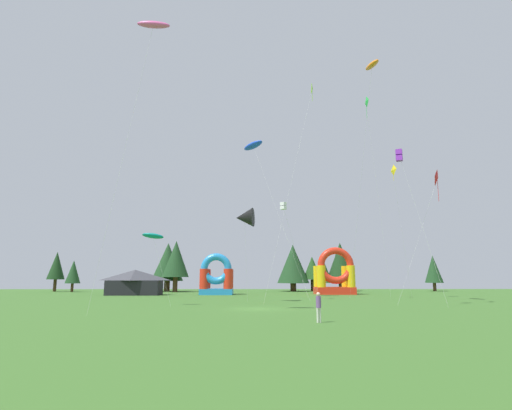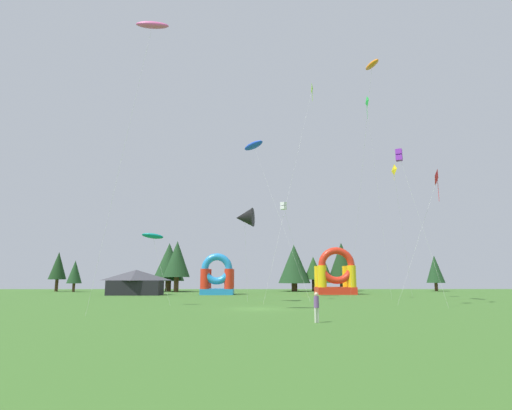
{
  "view_description": "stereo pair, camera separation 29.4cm",
  "coord_description": "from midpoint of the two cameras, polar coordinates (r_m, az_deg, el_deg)",
  "views": [
    {
      "loc": [
        -0.65,
        -36.51,
        2.72
      ],
      "look_at": [
        0.0,
        10.67,
        11.01
      ],
      "focal_mm": 28.84,
      "sensor_mm": 36.0,
      "label": 1
    },
    {
      "loc": [
        -0.36,
        -36.51,
        2.72
      ],
      "look_at": [
        0.0,
        10.67,
        11.01
      ],
      "focal_mm": 28.84,
      "sensor_mm": 36.0,
      "label": 2
    }
  ],
  "objects": [
    {
      "name": "kite_yellow_diamond",
      "position": [
        58.81,
        18.28,
        4.45
      ],
      "size": [
        3.4,
        4.92,
        17.52
      ],
      "color": "yellow",
      "rests_on": "ground_plane"
    },
    {
      "name": "inflatable_yellow_castle",
      "position": [
        66.33,
        -5.62,
        -10.22
      ],
      "size": [
        5.11,
        4.91,
        6.42
      ],
      "color": "#268CD8",
      "rests_on": "ground_plane"
    },
    {
      "name": "kite_orange_parafoil",
      "position": [
        51.81,
        15.62,
        18.16
      ],
      "size": [
        1.77,
        12.52,
        27.59
      ],
      "color": "orange",
      "rests_on": "ground_plane"
    },
    {
      "name": "kite_teal_parafoil",
      "position": [
        41.84,
        -14.31,
        -4.17
      ],
      "size": [
        3.09,
        0.87,
        7.2
      ],
      "color": "#0C7F7A",
      "rests_on": "ground_plane"
    },
    {
      "name": "tree_row_4",
      "position": [
        81.82,
        5.05,
        -8.14
      ],
      "size": [
        6.25,
        6.25,
        9.04
      ],
      "color": "#4C331E",
      "rests_on": "ground_plane"
    },
    {
      "name": "tree_row_8",
      "position": [
        89.45,
        23.29,
        -8.18
      ],
      "size": [
        3.45,
        3.45,
        6.98
      ],
      "color": "#4C331E",
      "rests_on": "ground_plane"
    },
    {
      "name": "tree_row_3",
      "position": [
        79.19,
        -11.15,
        -7.38
      ],
      "size": [
        4.96,
        4.96,
        9.47
      ],
      "color": "#4C331E",
      "rests_on": "ground_plane"
    },
    {
      "name": "kite_blue_parafoil",
      "position": [
        58.05,
        -0.55,
        8.24
      ],
      "size": [
        8.2,
        8.21,
        21.56
      ],
      "color": "blue",
      "rests_on": "ground_plane"
    },
    {
      "name": "tree_row_7",
      "position": [
        83.96,
        11.53,
        -7.59
      ],
      "size": [
        5.39,
        5.39,
        9.5
      ],
      "color": "#4C331E",
      "rests_on": "ground_plane"
    },
    {
      "name": "kite_red_diamond",
      "position": [
        47.5,
        23.78,
        3.29
      ],
      "size": [
        6.06,
        1.83,
        13.65
      ],
      "color": "red",
      "rests_on": "ground_plane"
    },
    {
      "name": "tree_row_0",
      "position": [
        89.32,
        -26.03,
        -7.59
      ],
      "size": [
        3.27,
        3.27,
        7.57
      ],
      "color": "#4C331E",
      "rests_on": "ground_plane"
    },
    {
      "name": "kite_green_diamond",
      "position": [
        58.13,
        14.85,
        13.38
      ],
      "size": [
        3.12,
        3.7,
        26.24
      ],
      "color": "green",
      "rests_on": "ground_plane"
    },
    {
      "name": "tree_row_5",
      "position": [
        83.29,
        7.69,
        -8.69
      ],
      "size": [
        3.75,
        3.75,
        6.75
      ],
      "color": "#4C331E",
      "rests_on": "ground_plane"
    },
    {
      "name": "tree_row_1",
      "position": [
        85.63,
        -24.11,
        -8.47
      ],
      "size": [
        2.74,
        2.74,
        5.86
      ],
      "color": "#4C331E",
      "rests_on": "ground_plane"
    },
    {
      "name": "inflatable_orange_dome",
      "position": [
        68.15,
        10.73,
        -9.82
      ],
      "size": [
        6.07,
        4.94,
        7.44
      ],
      "color": "red",
      "rests_on": "ground_plane"
    },
    {
      "name": "kite_pink_parafoil",
      "position": [
        37.12,
        -14.28,
        23.04
      ],
      "size": [
        5.16,
        1.13,
        23.28
      ],
      "color": "#EA599E",
      "rests_on": "ground_plane"
    },
    {
      "name": "kite_lime_diamond",
      "position": [
        54.35,
        7.68,
        15.44
      ],
      "size": [
        6.68,
        6.21,
        26.77
      ],
      "color": "#8CD826",
      "rests_on": "ground_plane"
    },
    {
      "name": "person_left_edge",
      "position": [
        26.02,
        8.34,
        -13.49
      ],
      "size": [
        0.42,
        0.42,
        1.81
      ],
      "rotation": [
        0.0,
        0.0,
        0.47
      ],
      "color": "silver",
      "rests_on": "ground_plane"
    },
    {
      "name": "tree_row_2",
      "position": [
        82.89,
        -12.24,
        -7.74
      ],
      "size": [
        6.11,
        6.11,
        9.33
      ],
      "color": "#4C331E",
      "rests_on": "ground_plane"
    },
    {
      "name": "kite_black_delta",
      "position": [
        46.67,
        -1.77,
        -1.76
      ],
      "size": [
        2.37,
        3.15,
        10.49
      ],
      "color": "black",
      "rests_on": "ground_plane"
    },
    {
      "name": "kite_white_box",
      "position": [
        50.76,
        3.65,
        -0.15
      ],
      "size": [
        3.76,
        4.22,
        11.84
      ],
      "color": "white",
      "rests_on": "ground_plane"
    },
    {
      "name": "ground_plane",
      "position": [
        36.62,
        0.0,
        -14.23
      ],
      "size": [
        120.0,
        120.0,
        0.0
      ],
      "primitive_type": "plane",
      "color": "#3D6B28"
    },
    {
      "name": "kite_purple_box",
      "position": [
        43.97,
        19.06,
        6.49
      ],
      "size": [
        3.49,
        1.94,
        15.39
      ],
      "color": "purple",
      "rests_on": "ground_plane"
    },
    {
      "name": "festival_tent",
      "position": [
        67.18,
        -16.59,
        -10.25
      ],
      "size": [
        7.97,
        3.99,
        3.84
      ],
      "color": "black",
      "rests_on": "ground_plane"
    },
    {
      "name": "tree_row_6",
      "position": [
        82.92,
        9.27,
        -9.1
      ],
      "size": [
        3.3,
        3.3,
        6.06
      ],
      "color": "#4C331E",
      "rests_on": "ground_plane"
    }
  ]
}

